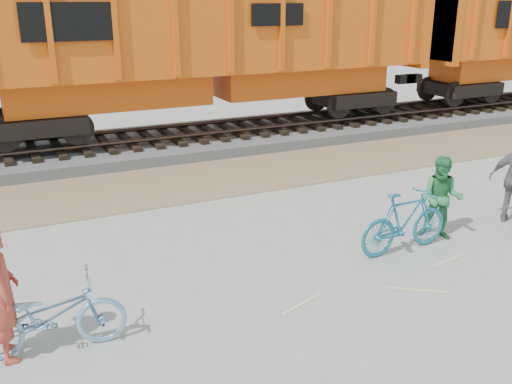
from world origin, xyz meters
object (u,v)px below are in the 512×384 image
hopper_car_center (211,43)px  person_solo (1,294)px  person_man (442,198)px  bicycle_teal (405,222)px  bicycle_blue (49,316)px

hopper_car_center → person_solo: (-6.36, -9.35, -2.12)m
person_solo → person_man: (7.51, 0.61, -0.10)m
hopper_car_center → bicycle_teal: 9.27m
hopper_car_center → person_solo: size_ratio=7.91×
bicycle_teal → person_man: size_ratio=1.19×
hopper_car_center → bicycle_teal: hopper_car_center is taller
bicycle_blue → person_solo: 0.64m
hopper_car_center → person_man: size_ratio=8.90×
bicycle_teal → person_man: 1.04m
bicycle_blue → bicycle_teal: bearing=-79.1°
bicycle_teal → person_man: person_man is taller
bicycle_teal → person_solo: person_solo is taller
hopper_car_center → person_solo: bearing=-124.2°
bicycle_blue → bicycle_teal: 6.03m
person_solo → person_man: person_solo is taller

